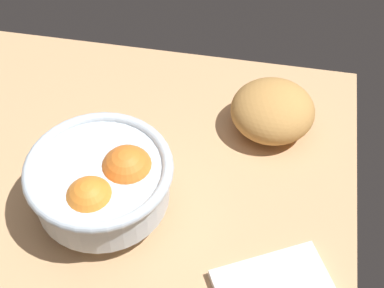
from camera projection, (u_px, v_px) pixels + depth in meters
ground_plane at (118, 178)px, 91.23cm from camera, size 73.12×58.75×3.00cm
fruit_bowl at (102, 182)px, 80.90cm from camera, size 20.64×20.64×11.30cm
bread_loaf at (273, 111)px, 93.01cm from camera, size 15.73×15.38×8.15cm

